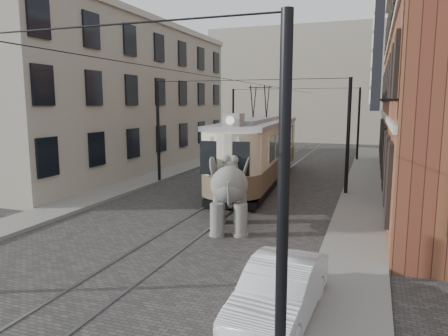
% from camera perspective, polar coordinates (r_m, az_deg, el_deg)
% --- Properties ---
extents(ground, '(120.00, 120.00, 0.00)m').
position_cam_1_polar(ground, '(17.82, -2.09, -6.50)').
color(ground, '#403E3B').
extents(tram_rails, '(1.54, 80.00, 0.02)m').
position_cam_1_polar(tram_rails, '(17.82, -2.09, -6.47)').
color(tram_rails, slate).
rests_on(tram_rails, ground).
extents(sidewalk_right, '(2.00, 60.00, 0.15)m').
position_cam_1_polar(sidewalk_right, '(16.62, 17.68, -7.79)').
color(sidewalk_right, slate).
rests_on(sidewalk_right, ground).
extents(sidewalk_left, '(2.00, 60.00, 0.15)m').
position_cam_1_polar(sidewalk_left, '(21.04, -18.82, -4.39)').
color(sidewalk_left, slate).
rests_on(sidewalk_left, ground).
extents(stucco_building, '(7.00, 24.00, 10.00)m').
position_cam_1_polar(stucco_building, '(31.25, -14.31, 9.07)').
color(stucco_building, '#9D9482').
rests_on(stucco_building, ground).
extents(distant_block, '(28.00, 10.00, 14.00)m').
position_cam_1_polar(distant_block, '(56.37, 13.42, 10.88)').
color(distant_block, '#9D9482').
rests_on(distant_block, ground).
extents(catenary, '(11.00, 30.20, 6.00)m').
position_cam_1_polar(catenary, '(22.04, 2.22, 4.36)').
color(catenary, black).
rests_on(catenary, ground).
extents(tram, '(4.02, 14.52, 5.69)m').
position_cam_1_polar(tram, '(24.92, 4.86, 4.48)').
color(tram, beige).
rests_on(tram, ground).
extents(elephant, '(3.57, 4.83, 2.64)m').
position_cam_1_polar(elephant, '(15.66, 0.72, -3.67)').
color(elephant, slate).
rests_on(elephant, ground).
extents(parked_car, '(1.67, 4.12, 1.33)m').
position_cam_1_polar(parked_car, '(9.51, 7.57, -16.37)').
color(parked_car, silver).
rests_on(parked_car, ground).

